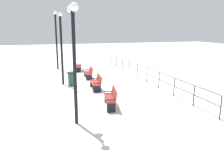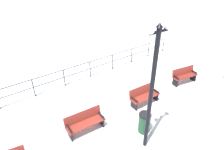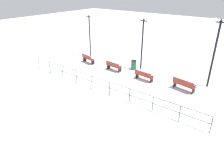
{
  "view_description": "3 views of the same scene",
  "coord_description": "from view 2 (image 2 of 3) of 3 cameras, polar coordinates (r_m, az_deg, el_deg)",
  "views": [
    {
      "loc": [
        2.82,
        14.26,
        3.65
      ],
      "look_at": [
        -1.28,
        0.88,
        0.68
      ],
      "focal_mm": 34.92,
      "sensor_mm": 36.0,
      "label": 1
    },
    {
      "loc": [
        5.03,
        -4.16,
        5.95
      ],
      "look_at": [
        -2.38,
        1.41,
        0.6
      ],
      "focal_mm": 30.42,
      "sensor_mm": 36.0,
      "label": 2
    },
    {
      "loc": [
        -13.74,
        -8.55,
        7.18
      ],
      "look_at": [
        -1.87,
        0.42,
        0.52
      ],
      "focal_mm": 32.15,
      "sensor_mm": 36.0,
      "label": 3
    }
  ],
  "objects": [
    {
      "name": "lamppost_middle",
      "position": [
        5.96,
        12.16,
        -1.4
      ],
      "size": [
        0.24,
        0.93,
        4.66
      ],
      "color": "black",
      "rests_on": "ground"
    },
    {
      "name": "bench_third",
      "position": [
        9.46,
        9.57,
        -6.03
      ],
      "size": [
        0.66,
        1.59,
        0.88
      ],
      "rotation": [
        0.0,
        0.0,
        -0.07
      ],
      "color": "maroon",
      "rests_on": "ground"
    },
    {
      "name": "waterfront_railing",
      "position": [
        11.11,
        -10.35,
        1.25
      ],
      "size": [
        0.05,
        15.21,
        1.05
      ],
      "color": "#26282D",
      "rests_on": "ground"
    },
    {
      "name": "ground_plane",
      "position": [
        8.83,
        2.04,
        -12.38
      ],
      "size": [
        80.0,
        80.0,
        0.0
      ],
      "primitive_type": "plane",
      "color": "white",
      "rests_on": "ground"
    },
    {
      "name": "bench_fourth",
      "position": [
        11.68,
        20.88,
        -0.03
      ],
      "size": [
        0.77,
        1.65,
        0.91
      ],
      "rotation": [
        0.0,
        0.0,
        -0.19
      ],
      "color": "maroon",
      "rests_on": "ground"
    },
    {
      "name": "trash_bin",
      "position": [
        8.0,
        9.7,
        -13.94
      ],
      "size": [
        0.5,
        0.5,
        0.9
      ],
      "color": "#1E4C2D",
      "rests_on": "ground"
    },
    {
      "name": "bench_second",
      "position": [
        8.02,
        -8.14,
        -13.75
      ],
      "size": [
        0.66,
        1.65,
        0.85
      ],
      "rotation": [
        0.0,
        0.0,
        -0.07
      ],
      "color": "maroon",
      "rests_on": "ground"
    }
  ]
}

